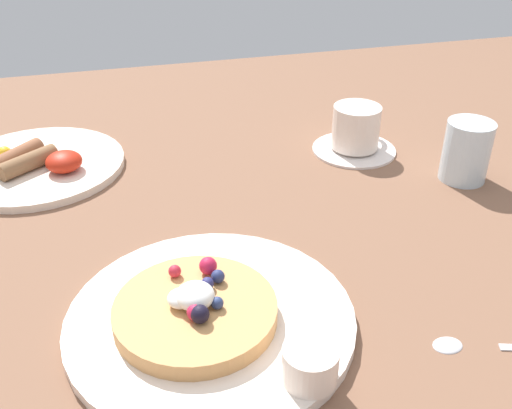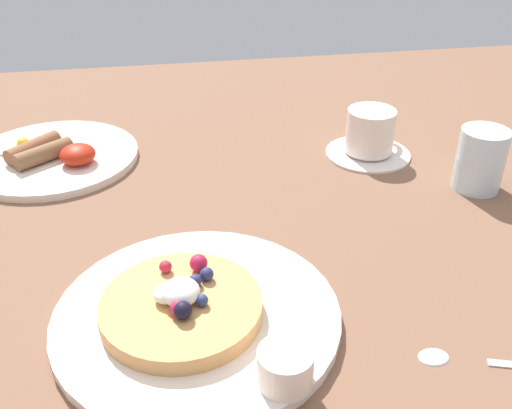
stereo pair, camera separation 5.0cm
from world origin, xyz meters
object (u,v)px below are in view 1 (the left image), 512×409
(syrup_ramekin, at_px, (313,363))
(breakfast_plate, at_px, (37,166))
(coffee_saucer, at_px, (354,149))
(water_glass, at_px, (466,151))
(coffee_cup, at_px, (357,126))
(pancake_plate, at_px, (211,319))
(teaspoon, at_px, (487,345))

(syrup_ramekin, height_order, breakfast_plate, syrup_ramekin)
(coffee_saucer, height_order, water_glass, water_glass)
(water_glass, bearing_deg, coffee_cup, 131.54)
(coffee_cup, bearing_deg, water_glass, -48.46)
(pancake_plate, height_order, teaspoon, pancake_plate)
(syrup_ramekin, xyz_separation_m, coffee_saucer, (0.22, 0.42, -0.03))
(teaspoon, relative_size, water_glass, 1.78)
(syrup_ramekin, relative_size, coffee_saucer, 0.38)
(coffee_cup, bearing_deg, teaspoon, -96.54)
(pancake_plate, relative_size, syrup_ramekin, 5.83)
(pancake_plate, bearing_deg, teaspoon, -21.94)
(coffee_saucer, distance_m, coffee_cup, 0.04)
(breakfast_plate, bearing_deg, teaspoon, -48.90)
(coffee_saucer, relative_size, coffee_cup, 1.45)
(pancake_plate, relative_size, water_glass, 3.30)
(coffee_cup, bearing_deg, breakfast_plate, 172.45)
(coffee_saucer, bearing_deg, pancake_plate, -131.85)
(syrup_ramekin, relative_size, teaspoon, 0.32)
(syrup_ramekin, bearing_deg, coffee_saucer, 62.45)
(coffee_saucer, bearing_deg, water_glass, -47.76)
(syrup_ramekin, height_order, water_glass, water_glass)
(breakfast_plate, relative_size, coffee_saucer, 1.96)
(coffee_saucer, height_order, teaspoon, coffee_saucer)
(pancake_plate, height_order, coffee_cup, coffee_cup)
(syrup_ramekin, height_order, coffee_saucer, syrup_ramekin)
(teaspoon, bearing_deg, syrup_ramekin, -179.00)
(breakfast_plate, xyz_separation_m, coffee_cup, (0.46, -0.06, 0.03))
(syrup_ramekin, distance_m, coffee_cup, 0.47)
(breakfast_plate, height_order, coffee_saucer, breakfast_plate)
(coffee_cup, relative_size, teaspoon, 0.58)
(syrup_ramekin, xyz_separation_m, coffee_cup, (0.22, 0.42, 0.01))
(pancake_plate, xyz_separation_m, teaspoon, (0.24, -0.10, -0.00))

